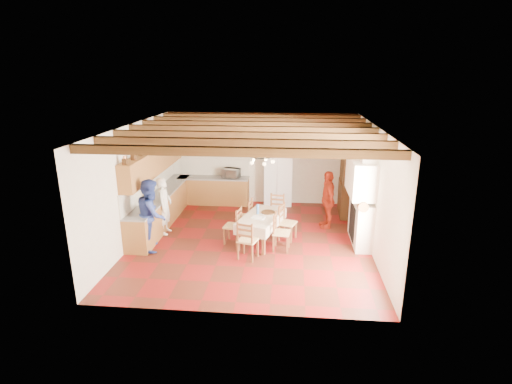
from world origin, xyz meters
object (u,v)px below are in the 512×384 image
chair_left_far (244,216)px  chair_end_near (248,239)px  person_man (164,206)px  dining_table (261,219)px  microwave (231,173)px  refrigerator (277,178)px  chair_end_far (276,212)px  person_woman_blue (152,215)px  person_woman_red (328,199)px  chair_right_far (288,222)px  chair_right_near (282,232)px  chair_left_near (233,225)px  hutch (349,178)px

chair_left_far → chair_end_near: same height
chair_end_near → person_man: 2.76m
dining_table → chair_end_near: bearing=-103.5°
chair_left_far → chair_end_near: bearing=18.1°
microwave → refrigerator: bearing=20.6°
person_man → chair_end_near: bearing=-118.6°
chair_end_far → person_woman_blue: bearing=-142.7°
chair_left_far → person_woman_red: person_woman_red is taller
chair_right_far → chair_end_near: bearing=161.8°
chair_right_near → chair_end_far: bearing=13.8°
person_woman_red → microwave: (-2.99, 1.77, 0.23)m
dining_table → chair_left_near: size_ratio=1.87×
person_woman_blue → chair_end_near: bearing=-111.6°
hutch → microwave: hutch is taller
chair_right_near → person_man: (-3.18, 0.79, 0.30)m
dining_table → chair_end_near: (-0.24, -1.00, -0.15)m
microwave → person_man: bearing=-103.5°
hutch → person_man: 5.51m
chair_right_far → dining_table: bearing=124.6°
hutch → chair_right_near: size_ratio=2.40×
refrigerator → chair_end_far: bearing=-93.7°
chair_left_far → chair_end_far: 0.95m
chair_right_far → person_woman_red: 1.51m
chair_left_far → person_man: 2.17m
chair_right_far → chair_end_far: same height
chair_right_near → chair_left_near: bearing=81.8°
chair_left_near → person_woman_red: bearing=128.8°
chair_right_far → chair_end_near: same height
chair_left_far → chair_end_near: 1.57m
person_man → microwave: bearing=-28.2°
refrigerator → dining_table: (-0.29, -3.10, -0.26)m
chair_left_near → person_man: (-1.92, 0.47, 0.30)m
chair_end_near → person_man: (-2.40, 1.32, 0.30)m
chair_right_near → microwave: (-1.76, 3.42, 0.57)m
chair_right_far → microwave: bearing=54.1°
chair_left_near → chair_right_far: (1.40, 0.33, 0.00)m
person_man → chair_right_near: bearing=-103.8°
refrigerator → microwave: refrigerator is taller
chair_left_far → person_woman_blue: person_woman_blue is taller
chair_end_near → dining_table: bearing=-86.8°
chair_left_near → person_woman_blue: (-1.92, -0.51, 0.41)m
chair_left_near → hutch: bearing=138.1°
chair_end_near → person_woman_red: (2.01, 2.17, 0.34)m
dining_table → chair_left_far: bearing=132.4°
refrigerator → chair_end_far: size_ratio=1.86×
dining_table → refrigerator: bearing=84.7°
dining_table → chair_end_near: chair_end_near is taller
chair_right_near → person_woman_red: person_woman_red is taller
person_man → person_woman_blue: 0.99m
chair_left_far → person_man: person_man is taller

